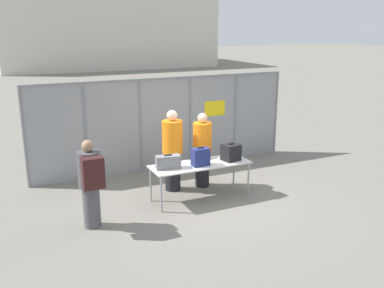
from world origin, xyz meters
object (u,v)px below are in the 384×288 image
at_px(suitcase_black, 231,152).
at_px(inspection_table, 200,166).
at_px(suitcase_grey, 168,162).
at_px(suitcase_navy, 201,157).
at_px(security_worker_far, 172,149).
at_px(security_worker_near, 202,149).
at_px(traveler_hooded, 91,181).
at_px(utility_trailer, 167,134).

bearing_deg(suitcase_black, inspection_table, 175.68).
relative_size(suitcase_grey, suitcase_navy, 1.32).
bearing_deg(security_worker_far, security_worker_near, -168.61).
bearing_deg(traveler_hooded, suitcase_navy, 11.86).
bearing_deg(traveler_hooded, security_worker_near, 25.63).
xyz_separation_m(suitcase_navy, suitcase_black, (0.75, 0.05, -0.01)).
bearing_deg(suitcase_black, security_worker_near, 115.03).
bearing_deg(utility_trailer, suitcase_navy, -102.58).
bearing_deg(inspection_table, utility_trailer, 77.75).
bearing_deg(suitcase_navy, suitcase_grey, 170.84).
bearing_deg(utility_trailer, security_worker_far, -109.81).
relative_size(inspection_table, utility_trailer, 0.57).
distance_m(suitcase_black, security_worker_near, 0.79).
xyz_separation_m(traveler_hooded, security_worker_near, (2.75, 1.06, -0.02)).
xyz_separation_m(inspection_table, suitcase_black, (0.70, -0.05, 0.23)).
bearing_deg(suitcase_grey, utility_trailer, 68.54).
relative_size(traveler_hooded, security_worker_far, 0.90).
bearing_deg(security_worker_near, inspection_table, 43.93).
bearing_deg(security_worker_near, suitcase_black, 98.52).
bearing_deg(suitcase_black, suitcase_grey, 177.66).
bearing_deg(security_worker_far, suitcase_grey, 78.02).
height_order(suitcase_grey, security_worker_far, security_worker_far).
height_order(security_worker_near, security_worker_far, security_worker_far).
distance_m(suitcase_grey, security_worker_far, 0.82).
height_order(suitcase_grey, suitcase_black, suitcase_black).
xyz_separation_m(inspection_table, security_worker_near, (0.37, 0.66, 0.16)).
distance_m(traveler_hooded, security_worker_near, 2.95).
bearing_deg(inspection_table, suitcase_black, -4.32).
distance_m(suitcase_navy, utility_trailer, 4.39).
bearing_deg(suitcase_grey, suitcase_black, -2.34).
bearing_deg(security_worker_far, suitcase_black, 159.93).
xyz_separation_m(suitcase_grey, traveler_hooded, (-1.65, -0.41, -0.01)).
bearing_deg(security_worker_near, utility_trailer, -115.10).
bearing_deg(inspection_table, suitcase_navy, -114.96).
height_order(suitcase_black, security_worker_near, security_worker_near).
relative_size(suitcase_black, security_worker_near, 0.23).
xyz_separation_m(inspection_table, suitcase_grey, (-0.73, 0.01, 0.19)).
relative_size(suitcase_navy, security_worker_far, 0.22).
relative_size(traveler_hooded, security_worker_near, 0.96).
distance_m(security_worker_far, utility_trailer, 3.68).
relative_size(suitcase_grey, utility_trailer, 0.14).
height_order(suitcase_grey, security_worker_near, security_worker_near).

